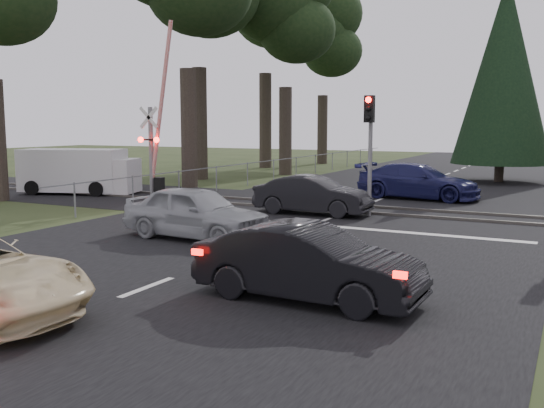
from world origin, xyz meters
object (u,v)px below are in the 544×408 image
Objects in this scene: silver_car at (196,213)px; blue_sedan at (418,181)px; traffic_signal_center at (369,134)px; dark_hatchback at (308,263)px; dark_car_far at (313,195)px; crossing_signal at (156,153)px; white_van at (81,171)px.

silver_car is 0.84× the size of blue_sedan.
traffic_signal_center reaches higher than dark_hatchback.
dark_hatchback is at bearing -123.32° from silver_car.
silver_car is (-2.99, -6.01, -2.08)m from traffic_signal_center.
blue_sedan is (-1.80, 15.82, 0.06)m from dark_hatchback.
silver_car is (-5.12, 4.04, 0.05)m from dark_hatchback.
blue_sedan is (0.33, 5.78, -2.06)m from traffic_signal_center.
blue_sedan is 6.51m from dark_car_far.
blue_sedan is at bearing -21.76° from dark_car_far.
dark_hatchback is (10.40, -9.16, -1.38)m from crossing_signal.
silver_car is at bearing 53.45° from dark_hatchback.
traffic_signal_center is 7.03m from silver_car.
crossing_signal is 1.36× the size of blue_sedan.
dark_hatchback is at bearing -78.05° from traffic_signal_center.
crossing_signal reaches higher than silver_car.
traffic_signal_center is 2.88m from dark_car_far.
traffic_signal_center is at bearing -21.51° from silver_car.
dark_car_far is 0.74× the size of white_van.
dark_car_far is (6.37, 0.56, -1.38)m from crossing_signal.
silver_car is at bearing -44.09° from crossing_signal.
blue_sedan is at bearing 37.77° from crossing_signal.
dark_hatchback reaches higher than dark_car_far.
crossing_signal is 1.62× the size of silver_car.
crossing_signal reaches higher than dark_hatchback.
silver_car is 12.25m from blue_sedan.
white_van is (-5.45, 1.61, -1.03)m from crossing_signal.
traffic_signal_center reaches higher than white_van.
dark_hatchback is 19.17m from white_van.
crossing_signal is 10.97m from blue_sedan.
crossing_signal is 1.70× the size of traffic_signal_center.
traffic_signal_center reaches higher than silver_car.
white_van is (-15.85, 10.77, 0.35)m from dark_hatchback.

